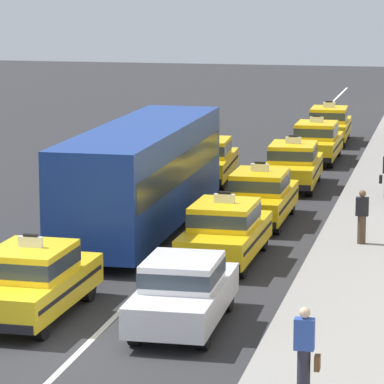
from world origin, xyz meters
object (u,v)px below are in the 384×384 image
Objects in this scene: sedan_right_nearest at (183,290)px; taxi_right_fourth at (293,164)px; bus_left_second at (143,172)px; pedestrian_trailing at (305,353)px; taxi_right_second at (225,231)px; taxi_right_sixth at (329,124)px; taxi_right_fifth at (316,141)px; taxi_left_nearest at (33,280)px; taxi_right_third at (260,196)px; taxi_left_third at (207,159)px; pedestrian_mid_block at (362,217)px.

sedan_right_nearest is 17.56m from taxi_right_fourth.
bus_left_second is 14.97m from pedestrian_trailing.
taxi_right_second is 23.65m from taxi_right_sixth.
taxi_right_fourth is at bearing -90.01° from taxi_right_sixth.
bus_left_second is at bearing 110.25° from sedan_right_nearest.
bus_left_second is 15.08m from taxi_right_fifth.
taxi_left_nearest and taxi_right_fourth have the same top height.
bus_left_second is at bearing 89.68° from taxi_left_nearest.
sedan_right_nearest is 23.89m from taxi_right_fifth.
taxi_left_nearest and taxi_right_third have the same top height.
taxi_left_nearest reaches higher than sedan_right_nearest.
sedan_right_nearest is at bearing 127.60° from pedestrian_trailing.
bus_left_second reaches higher than sedan_right_nearest.
taxi_right_third is 12.65m from taxi_right_fifth.
bus_left_second is 8.82m from taxi_left_third.
taxi_left_nearest is 18.02m from taxi_left_third.
taxi_right_third is (3.14, -6.78, 0.00)m from taxi_left_third.
taxi_right_second is at bearing -45.73° from bus_left_second.
taxi_right_fifth is (3.41, 5.86, 0.00)m from taxi_left_third.
taxi_left_third is 3.02× the size of pedestrian_mid_block.
taxi_left_nearest is 1.01× the size of taxi_right_third.
taxi_right_third is at bearing -91.49° from taxi_right_fourth.
taxi_right_fifth is at bearing 96.31° from pedestrian_trailing.
taxi_right_fifth is 28.21m from pedestrian_trailing.
taxi_right_fourth is 2.99× the size of pedestrian_mid_block.
taxi_right_fifth is at bearing 59.82° from taxi_left_third.
taxi_right_third is at bearing 89.11° from taxi_right_second.
taxi_right_fifth is (0.10, 23.89, 0.03)m from sedan_right_nearest.
pedestrian_trailing is at bearing -77.66° from taxi_right_third.
taxi_right_fourth is (0.25, 11.54, 0.00)m from taxi_right_second.
pedestrian_mid_block reaches higher than sedan_right_nearest.
taxi_left_third is at bearing 114.84° from taxi_right_third.
taxi_right_sixth is at bearing 83.34° from taxi_left_nearest.
taxi_right_third is (3.30, 11.23, 0.00)m from taxi_left_nearest.
taxi_right_fifth is 2.96× the size of pedestrian_mid_block.
taxi_left_nearest is 24.14m from taxi_right_fifth.
taxi_right_fifth is (0.27, 12.64, 0.00)m from taxi_right_third.
sedan_right_nearest is (3.31, -18.03, -0.03)m from taxi_left_third.
taxi_right_second is 0.99× the size of taxi_right_fourth.
taxi_left_third and taxi_right_sixth have the same top height.
taxi_right_fourth is at bearing 88.78° from taxi_right_second.
bus_left_second reaches higher than taxi_right_sixth.
pedestrian_trailing is (3.45, -10.17, 0.13)m from taxi_right_second.
pedestrian_trailing is at bearing -90.04° from pedestrian_mid_block.
taxi_right_second is 1.00× the size of taxi_right_fifth.
taxi_right_fourth and taxi_right_fifth have the same top height.
taxi_right_third reaches higher than pedestrian_mid_block.
bus_left_second reaches higher than taxi_left_third.
sedan_right_nearest is 29.66m from taxi_right_sixth.
pedestrian_trailing is (3.20, -4.15, 0.16)m from sedan_right_nearest.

